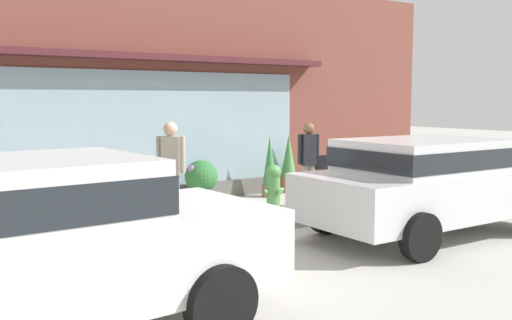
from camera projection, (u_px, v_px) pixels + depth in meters
name	position (u px, v px, depth m)	size (l,w,h in m)	color
ground_plane	(259.00, 229.00, 9.42)	(60.00, 60.00, 0.00)	#B2AFA8
curb_strip	(266.00, 227.00, 9.25)	(14.00, 0.24, 0.12)	#B2B2AD
storefront	(171.00, 91.00, 11.81)	(14.00, 0.81, 4.61)	brown
fire_hydrant	(274.00, 188.00, 10.86)	(0.43, 0.41, 0.88)	#4C8C47
pedestrian_with_handbag	(310.00, 158.00, 11.32)	(0.60, 0.32, 1.64)	#9E9384
pedestrian_passerby	(171.00, 165.00, 9.56)	(0.41, 0.33, 1.73)	#475675
parked_car_silver	(429.00, 180.00, 8.90)	(4.29, 2.08, 1.49)	silver
parked_car_white	(13.00, 242.00, 4.80)	(4.55, 2.15, 1.60)	white
potted_plant_low_front	(201.00, 181.00, 11.53)	(0.66, 0.66, 0.89)	#4C4C51
potted_plant_corner_tall	(365.00, 160.00, 14.34)	(0.36, 0.36, 1.24)	#4C4C51
potted_plant_doorstep	(270.00, 167.00, 12.47)	(0.34, 0.34, 1.32)	#9E6042
potted_plant_window_left	(17.00, 205.00, 9.92)	(0.40, 0.40, 0.59)	#4C4C51
potted_plant_by_entrance	(79.00, 191.00, 10.50)	(0.47, 0.47, 0.79)	#33473D
potted_plant_window_center	(289.00, 164.00, 13.14)	(0.39, 0.39, 1.31)	#9E6042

